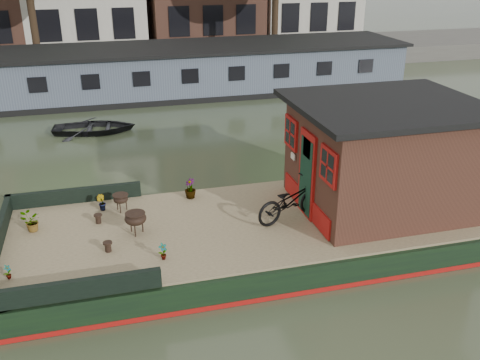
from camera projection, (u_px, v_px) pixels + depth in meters
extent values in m
plane|color=#333F28|center=(286.00, 242.00, 12.00)|extent=(120.00, 120.00, 0.00)
cube|color=black|center=(286.00, 230.00, 11.88)|extent=(12.00, 4.00, 0.60)
cube|color=#9E110E|center=(286.00, 239.00, 11.97)|extent=(12.02, 4.02, 0.10)
cube|color=#9A895F|center=(287.00, 217.00, 11.75)|extent=(11.80, 3.80, 0.05)
cube|color=black|center=(75.00, 196.00, 12.30)|extent=(3.00, 0.12, 0.35)
cube|color=black|center=(71.00, 290.00, 8.90)|extent=(3.00, 0.12, 0.35)
cube|color=black|center=(383.00, 158.00, 11.80)|extent=(3.50, 3.00, 2.30)
cube|color=black|center=(389.00, 105.00, 11.32)|extent=(4.00, 3.50, 0.12)
cube|color=#9E110E|center=(307.00, 174.00, 11.46)|extent=(0.06, 0.80, 1.90)
cube|color=black|center=(306.00, 177.00, 11.48)|extent=(0.04, 0.64, 1.70)
cube|color=#9E110E|center=(329.00, 166.00, 10.29)|extent=(0.06, 0.72, 0.72)
cube|color=#9E110E|center=(291.00, 133.00, 12.15)|extent=(0.06, 0.72, 0.72)
imported|color=black|center=(291.00, 201.00, 11.43)|extent=(1.79, 1.10, 0.89)
imported|color=brown|center=(163.00, 252.00, 10.04)|extent=(0.21, 0.19, 0.34)
imported|color=brown|center=(101.00, 203.00, 11.95)|extent=(0.25, 0.25, 0.36)
imported|color=#A94231|center=(31.00, 222.00, 11.02)|extent=(0.48, 0.44, 0.43)
imported|color=#9D542A|center=(190.00, 188.00, 12.51)|extent=(0.35, 0.35, 0.48)
imported|color=brown|center=(8.00, 272.00, 9.45)|extent=(0.16, 0.18, 0.28)
cylinder|color=black|center=(98.00, 219.00, 11.40)|extent=(0.18, 0.18, 0.20)
cylinder|color=black|center=(108.00, 247.00, 10.33)|extent=(0.18, 0.18, 0.21)
imported|color=black|center=(94.00, 124.00, 19.09)|extent=(3.09, 2.36, 0.60)
cube|color=#4D5767|center=(183.00, 71.00, 24.01)|extent=(20.00, 4.00, 2.00)
cube|color=black|center=(182.00, 47.00, 23.59)|extent=(20.40, 4.40, 0.12)
cube|color=black|center=(183.00, 90.00, 24.36)|extent=(20.00, 4.05, 0.24)
cube|color=#47443F|center=(164.00, 57.00, 29.99)|extent=(60.00, 6.00, 0.90)
cylinder|color=#332316|center=(33.00, 19.00, 26.14)|extent=(0.36, 0.36, 4.00)
cylinder|color=#332316|center=(275.00, 12.00, 29.11)|extent=(0.36, 0.36, 4.00)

